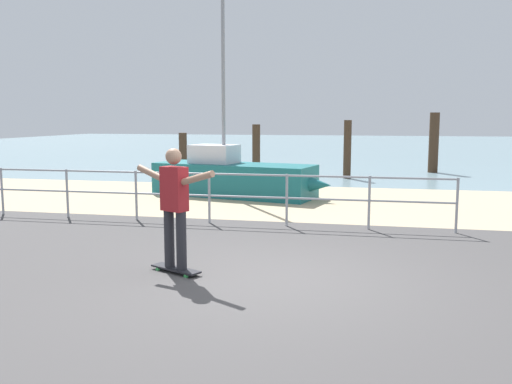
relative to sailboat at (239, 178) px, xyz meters
The scene contains 11 objects.
ground_plane 8.78m from the sailboat, 74.44° to the right, with size 24.00×10.00×0.04m, color #474444.
beach_strip 2.45m from the sailboat, 10.64° to the right, with size 24.00×6.00×0.04m, color tan.
sea_surface 27.66m from the sailboat, 85.13° to the left, with size 72.00×50.00×0.04m, color #75939E.
railing_fence 3.87m from the sailboat, 96.81° to the right, with size 11.13×0.05×1.05m.
sailboat is the anchor object (origin of this frame).
skateboard 7.49m from the sailboat, 82.80° to the right, with size 0.81×0.53×0.08m.
skateboarder 7.49m from the sailboat, 82.80° to the right, with size 1.34×0.72×1.65m.
groyne_post_0 6.98m from the sailboat, 122.04° to the left, with size 0.31×0.31×1.56m, color #422D1E.
groyne_post_1 4.75m from the sailboat, 96.46° to the left, with size 0.28×0.28×1.90m, color #422D1E.
groyne_post_2 5.81m from the sailboat, 62.92° to the left, with size 0.27×0.27×2.05m, color #422D1E.
groyne_post_3 9.89m from the sailboat, 53.96° to the left, with size 0.37×0.37×2.33m, color #422D1E.
Camera 1 is at (1.22, -6.97, 2.14)m, focal length 38.71 mm.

